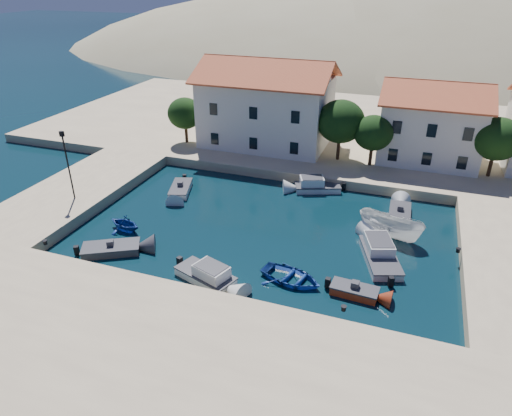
% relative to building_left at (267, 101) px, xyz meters
% --- Properties ---
extents(ground, '(400.00, 400.00, 0.00)m').
position_rel_building_left_xyz_m(ground, '(6.00, -28.00, -5.94)').
color(ground, black).
rests_on(ground, ground).
extents(quay_south, '(52.00, 12.00, 1.00)m').
position_rel_building_left_xyz_m(quay_south, '(6.00, -34.00, -5.44)').
color(quay_south, tan).
rests_on(quay_south, ground).
extents(quay_west, '(8.00, 20.00, 1.00)m').
position_rel_building_left_xyz_m(quay_west, '(-13.00, -18.00, -5.44)').
color(quay_west, tan).
rests_on(quay_west, ground).
extents(quay_north, '(80.00, 36.00, 1.00)m').
position_rel_building_left_xyz_m(quay_north, '(8.00, 10.00, -5.44)').
color(quay_north, tan).
rests_on(quay_north, ground).
extents(hills, '(254.00, 176.00, 99.00)m').
position_rel_building_left_xyz_m(hills, '(26.64, 95.62, -29.34)').
color(hills, gray).
rests_on(hills, ground).
extents(building_left, '(14.70, 9.45, 9.70)m').
position_rel_building_left_xyz_m(building_left, '(0.00, 0.00, 0.00)').
color(building_left, silver).
rests_on(building_left, quay_north).
extents(building_mid, '(10.50, 8.40, 8.30)m').
position_rel_building_left_xyz_m(building_mid, '(18.00, 1.00, -0.71)').
color(building_mid, silver).
rests_on(building_mid, quay_north).
extents(trees, '(37.30, 5.30, 6.45)m').
position_rel_building_left_xyz_m(trees, '(10.51, -2.54, -1.10)').
color(trees, '#382314').
rests_on(trees, quay_north).
extents(lamppost, '(0.35, 0.25, 6.22)m').
position_rel_building_left_xyz_m(lamppost, '(-11.50, -20.00, -1.18)').
color(lamppost, black).
rests_on(lamppost, quay_west).
extents(bollards, '(29.36, 9.56, 0.30)m').
position_rel_building_left_xyz_m(bollards, '(8.80, -24.13, -4.79)').
color(bollards, black).
rests_on(bollards, ground).
extents(motorboat_grey_sw, '(4.64, 3.73, 1.25)m').
position_rel_building_left_xyz_m(motorboat_grey_sw, '(-4.05, -25.20, -5.64)').
color(motorboat_grey_sw, '#38383D').
rests_on(motorboat_grey_sw, ground).
extents(cabin_cruiser_south, '(4.79, 3.23, 1.60)m').
position_rel_building_left_xyz_m(cabin_cruiser_south, '(4.25, -25.99, -5.46)').
color(cabin_cruiser_south, silver).
rests_on(cabin_cruiser_south, ground).
extents(rowboat_south, '(4.98, 4.03, 0.91)m').
position_rel_building_left_xyz_m(rowboat_south, '(9.88, -24.07, -5.94)').
color(rowboat_south, navy).
rests_on(rowboat_south, ground).
extents(motorboat_red_se, '(3.19, 1.59, 1.25)m').
position_rel_building_left_xyz_m(motorboat_red_se, '(14.25, -24.15, -5.64)').
color(motorboat_red_se, maroon).
rests_on(motorboat_red_se, ground).
extents(cabin_cruiser_east, '(3.81, 5.78, 1.60)m').
position_rel_building_left_xyz_m(cabin_cruiser_east, '(15.42, -19.49, -5.46)').
color(cabin_cruiser_east, silver).
rests_on(cabin_cruiser_east, ground).
extents(boat_east, '(5.85, 3.78, 2.11)m').
position_rel_building_left_xyz_m(boat_east, '(15.76, -15.70, -5.94)').
color(boat_east, silver).
rests_on(boat_east, ground).
extents(motorboat_white_ne, '(1.92, 3.90, 1.25)m').
position_rel_building_left_xyz_m(motorboat_white_ne, '(16.29, -11.82, -5.64)').
color(motorboat_white_ne, silver).
rests_on(motorboat_white_ne, ground).
extents(rowboat_west, '(3.39, 3.06, 1.57)m').
position_rel_building_left_xyz_m(rowboat_west, '(-5.01, -21.91, -5.94)').
color(rowboat_west, navy).
rests_on(rowboat_west, ground).
extents(motorboat_white_west, '(2.92, 4.35, 1.25)m').
position_rel_building_left_xyz_m(motorboat_white_west, '(-4.20, -13.74, -5.64)').
color(motorboat_white_west, silver).
rests_on(motorboat_white_west, ground).
extents(cabin_cruiser_north, '(4.73, 3.28, 1.60)m').
position_rel_building_left_xyz_m(cabin_cruiser_north, '(8.33, -9.00, -5.46)').
color(cabin_cruiser_north, silver).
rests_on(cabin_cruiser_north, ground).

